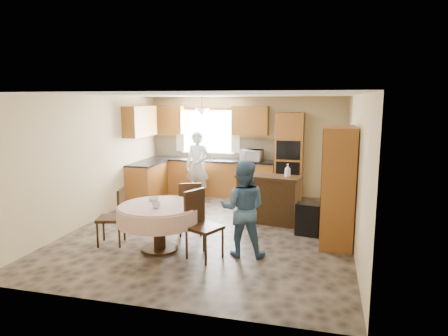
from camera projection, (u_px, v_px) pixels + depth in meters
name	position (u px, v px, depth m)	size (l,w,h in m)	color
floor	(214.00, 229.00, 7.57)	(5.00, 6.00, 0.01)	#6C5B4B
ceiling	(213.00, 95.00, 7.15)	(5.00, 6.00, 0.01)	white
wall_back	(245.00, 146.00, 10.22)	(5.00, 0.02, 2.50)	#CEB784
wall_front	(140.00, 204.00, 4.49)	(5.00, 0.02, 2.50)	#CEB784
wall_left	(93.00, 159.00, 7.97)	(0.02, 6.00, 2.50)	#CEB784
wall_right	(355.00, 170.00, 6.74)	(0.02, 6.00, 2.50)	#CEB784
window	(208.00, 132.00, 10.39)	(1.40, 0.03, 1.10)	white
curtain_left	(180.00, 129.00, 10.52)	(0.22, 0.02, 1.15)	white
curtain_right	(235.00, 130.00, 10.15)	(0.22, 0.02, 1.15)	white
base_cab_back	(210.00, 178.00, 10.28)	(3.30, 0.60, 0.88)	#AD652E
counter_back	(210.00, 160.00, 10.20)	(3.30, 0.64, 0.04)	black
base_cab_left	(147.00, 182.00, 9.75)	(0.60, 1.20, 0.88)	#AD652E
counter_left	(147.00, 163.00, 9.68)	(0.64, 1.20, 0.04)	black
backsplash	(213.00, 148.00, 10.43)	(3.30, 0.02, 0.55)	beige
wall_cab_left	(168.00, 119.00, 10.46)	(0.85, 0.33, 0.72)	#A8742A
wall_cab_right	(250.00, 120.00, 9.92)	(0.90, 0.33, 0.72)	#A8742A
wall_cab_side	(140.00, 121.00, 9.54)	(0.33, 1.20, 0.72)	#A8742A
oven_tower	(289.00, 156.00, 9.68)	(0.66, 0.62, 2.12)	#AD652E
oven_upper	(288.00, 150.00, 9.34)	(0.56, 0.01, 0.45)	black
oven_lower	(288.00, 171.00, 9.43)	(0.56, 0.01, 0.45)	black
pendant	(202.00, 112.00, 9.84)	(0.36, 0.36, 0.18)	beige
sideboard	(268.00, 200.00, 7.91)	(1.25, 0.51, 0.89)	#3C2510
space_heater	(308.00, 219.00, 7.19)	(0.42, 0.30, 0.58)	black
cupboard	(338.00, 186.00, 6.69)	(0.52, 1.04, 1.98)	#AD652E
dining_table	(159.00, 215.00, 6.40)	(1.33, 1.33, 0.76)	#3C2510
chair_left	(115.00, 214.00, 6.68)	(0.51, 0.51, 0.96)	#3C2510
chair_back	(190.00, 206.00, 7.14)	(0.55, 0.55, 0.98)	#3C2510
chair_right	(200.00, 221.00, 6.12)	(0.60, 0.60, 1.05)	#3C2510
framed_picture	(350.00, 146.00, 7.94)	(0.06, 0.61, 0.50)	gold
microwave	(252.00, 155.00, 9.86)	(0.52, 0.35, 0.29)	silver
person_sink	(198.00, 166.00, 9.71)	(0.61, 0.40, 1.66)	silver
person_dining	(243.00, 209.00, 6.17)	(0.73, 0.57, 1.50)	#3E6188
bowl_sideboard	(251.00, 176.00, 7.92)	(0.21, 0.21, 0.05)	#B2B2B2
bottle_sideboard	(288.00, 172.00, 7.72)	(0.12, 0.12, 0.31)	silver
cup_table	(156.00, 205.00, 6.17)	(0.13, 0.13, 0.10)	#B2B2B2
bowl_table	(154.00, 199.00, 6.63)	(0.18, 0.18, 0.05)	#B2B2B2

